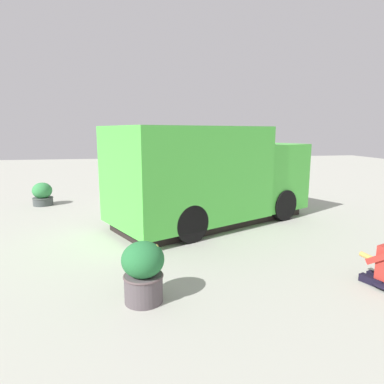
% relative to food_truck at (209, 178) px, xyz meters
% --- Properties ---
extents(ground_plane, '(40.00, 40.00, 0.00)m').
position_rel_food_truck_xyz_m(ground_plane, '(-1.11, 0.88, -1.15)').
color(ground_plane, '#ABAC9F').
extents(food_truck, '(5.50, 4.13, 2.40)m').
position_rel_food_truck_xyz_m(food_truck, '(0.00, 0.00, 0.00)').
color(food_truck, '#4EC843').
rests_on(food_truck, ground_plane).
extents(planter_flowering_near, '(0.61, 0.61, 0.72)m').
position_rel_food_truck_xyz_m(planter_flowering_near, '(-4.67, 2.85, -0.80)').
color(planter_flowering_near, '#434A49').
rests_on(planter_flowering_near, ground_plane).
extents(planter_flowering_far, '(0.58, 0.58, 0.85)m').
position_rel_food_truck_xyz_m(planter_flowering_far, '(-1.77, -3.75, -0.71)').
color(planter_flowering_far, '#554C50').
rests_on(planter_flowering_far, ground_plane).
extents(plaza_bench, '(1.52, 1.20, 0.50)m').
position_rel_food_truck_xyz_m(plaza_bench, '(1.85, 5.27, -0.78)').
color(plaza_bench, brown).
rests_on(plaza_bench, ground_plane).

